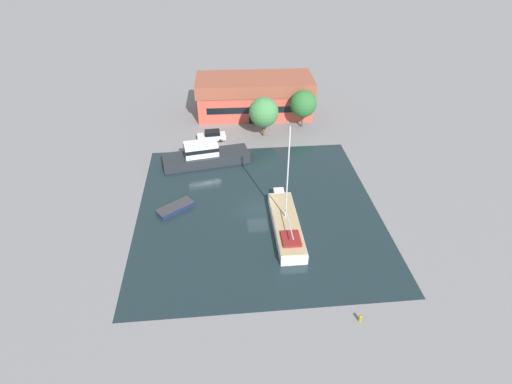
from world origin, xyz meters
TOP-DOWN VIEW (x-y plane):
  - ground_plane at (0.00, 0.00)m, footprint 440.00×440.00m
  - water_canal at (0.00, 0.00)m, footprint 28.76×30.10m
  - warehouse_building at (2.11, 27.73)m, footprint 20.09×9.13m
  - quay_tree_near_building at (2.76, 19.04)m, footprint 4.60×4.60m
  - quay_tree_by_water at (9.48, 21.69)m, footprint 4.32×4.32m
  - parked_car at (-5.47, 18.22)m, footprint 4.50×2.05m
  - sailboat_moored at (2.85, -3.89)m, footprint 2.84×12.36m
  - motor_cruiser at (-6.41, 11.21)m, footprint 12.57×5.52m
  - small_dinghy at (-9.96, 0.82)m, footprint 4.64×4.01m
  - mooring_bollard at (7.46, -16.80)m, footprint 0.31×0.31m

SIDE VIEW (x-z plane):
  - ground_plane at x=0.00m, z-range 0.00..0.00m
  - water_canal at x=0.00m, z-range 0.00..0.01m
  - small_dinghy at x=-9.96m, z-range 0.01..0.64m
  - mooring_bollard at x=7.46m, z-range 0.02..0.74m
  - sailboat_moored at x=2.85m, z-range -5.57..6.98m
  - parked_car at x=-5.47m, z-range 0.00..1.65m
  - motor_cruiser at x=-6.41m, z-range -0.47..2.91m
  - warehouse_building at x=2.11m, z-range 0.04..6.50m
  - quay_tree_by_water at x=9.48m, z-range 0.94..7.16m
  - quay_tree_near_building at x=2.76m, z-range 0.87..7.23m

